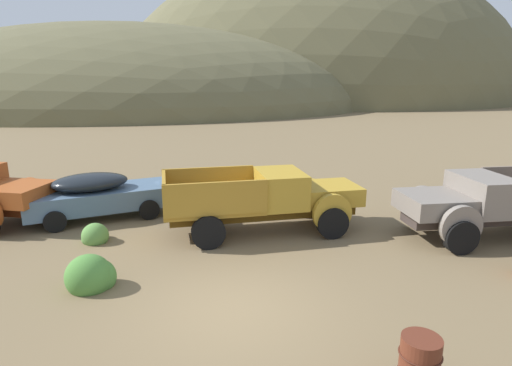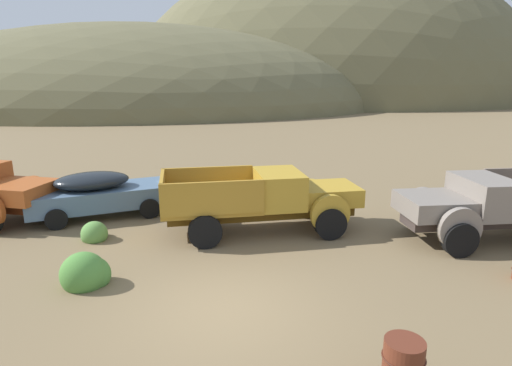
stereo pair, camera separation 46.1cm
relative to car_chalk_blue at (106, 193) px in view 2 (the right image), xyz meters
The scene contains 9 objects.
ground_plane 7.68m from the car_chalk_blue, 58.70° to the right, with size 300.00×300.00×0.00m, color brown.
hill_far_right 53.96m from the car_chalk_blue, 99.06° to the left, with size 73.09×51.66×24.45m, color brown.
hill_far_left 76.04m from the car_chalk_blue, 69.44° to the left, with size 80.18×62.06×53.44m, color brown.
car_chalk_blue is the anchor object (origin of this frame).
truck_mustard 5.94m from the car_chalk_blue, 19.51° to the right, with size 6.21×2.76×1.91m.
truck_primer_gray 12.19m from the car_chalk_blue, 15.57° to the right, with size 5.91×2.57×1.91m.
bush_lone_scrub 5.25m from the car_chalk_blue, 81.49° to the right, with size 1.13×0.96×1.04m.
bush_near_barrel 2.61m from the car_chalk_blue, 114.98° to the left, with size 1.13×1.18×0.69m.
bush_front_left 2.40m from the car_chalk_blue, 85.60° to the right, with size 0.78×0.85×0.75m.
Camera 2 is at (-0.02, -7.92, 4.74)m, focal length 29.60 mm.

